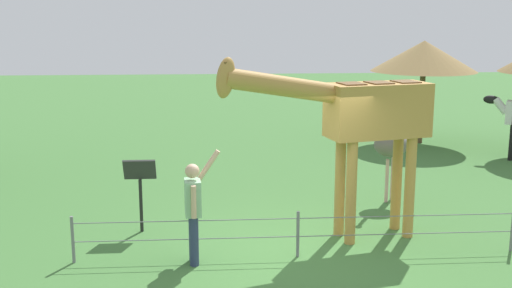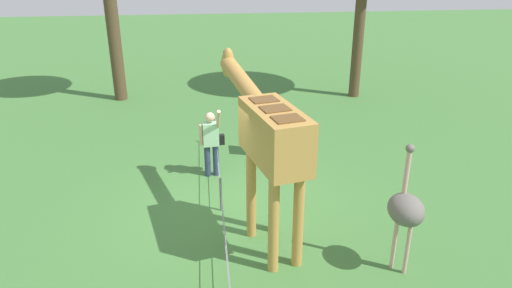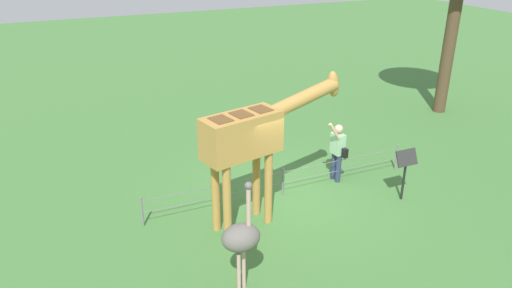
{
  "view_description": "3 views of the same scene",
  "coord_description": "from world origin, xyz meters",
  "px_view_note": "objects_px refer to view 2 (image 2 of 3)",
  "views": [
    {
      "loc": [
        1.32,
        9.59,
        3.82
      ],
      "look_at": [
        0.69,
        0.54,
        1.92
      ],
      "focal_mm": 44.31,
      "sensor_mm": 36.0,
      "label": 1
    },
    {
      "loc": [
        -8.45,
        0.43,
        5.08
      ],
      "look_at": [
        -0.51,
        -0.48,
        1.67
      ],
      "focal_mm": 33.0,
      "sensor_mm": 36.0,
      "label": 2
    },
    {
      "loc": [
        -4.88,
        -9.25,
        6.1
      ],
      "look_at": [
        -0.69,
        0.27,
        1.49
      ],
      "focal_mm": 33.93,
      "sensor_mm": 36.0,
      "label": 3
    }
  ],
  "objects_px": {
    "info_sign": "(270,121)",
    "giraffe": "(268,135)",
    "visitor": "(211,140)",
    "ostrich": "(406,210)"
  },
  "relations": [
    {
      "from": "giraffe",
      "to": "visitor",
      "type": "bearing_deg",
      "value": 18.45
    },
    {
      "from": "visitor",
      "to": "info_sign",
      "type": "height_order",
      "value": "visitor"
    },
    {
      "from": "giraffe",
      "to": "ostrich",
      "type": "distance_m",
      "value": 2.53
    },
    {
      "from": "visitor",
      "to": "ostrich",
      "type": "bearing_deg",
      "value": -142.48
    },
    {
      "from": "visitor",
      "to": "ostrich",
      "type": "relative_size",
      "value": 0.78
    },
    {
      "from": "ostrich",
      "to": "info_sign",
      "type": "bearing_deg",
      "value": 17.14
    },
    {
      "from": "ostrich",
      "to": "info_sign",
      "type": "distance_m",
      "value": 5.11
    },
    {
      "from": "giraffe",
      "to": "ostrich",
      "type": "xyz_separation_m",
      "value": [
        -1.13,
        -2.07,
        -0.92
      ]
    },
    {
      "from": "info_sign",
      "to": "giraffe",
      "type": "bearing_deg",
      "value": 171.38
    },
    {
      "from": "visitor",
      "to": "giraffe",
      "type": "bearing_deg",
      "value": -161.55
    }
  ]
}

